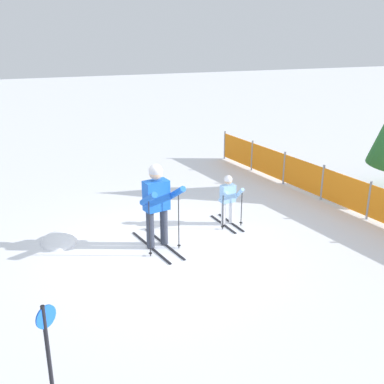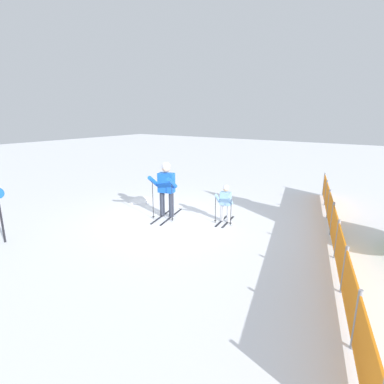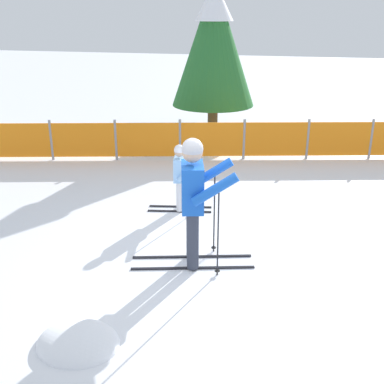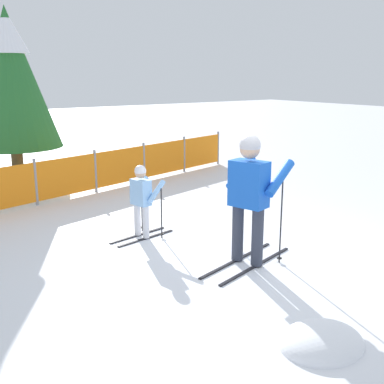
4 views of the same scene
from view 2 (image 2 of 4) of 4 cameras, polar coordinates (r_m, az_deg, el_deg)
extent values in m
plane|color=white|center=(9.44, -4.95, -5.15)|extent=(60.00, 60.00, 0.00)
cube|color=black|center=(9.61, -3.91, -4.71)|extent=(1.62, 0.47, 0.02)
cube|color=black|center=(9.73, -5.62, -4.49)|extent=(1.62, 0.47, 0.02)
cylinder|color=#333847|center=(9.48, -3.96, -2.41)|extent=(0.16, 0.16, 0.79)
cylinder|color=#333847|center=(9.61, -5.68, -2.22)|extent=(0.16, 0.16, 0.79)
cube|color=blue|center=(9.36, -4.91, 1.77)|extent=(0.40, 0.54, 0.61)
cylinder|color=blue|center=(8.99, -3.85, 1.76)|extent=(0.61, 0.27, 0.44)
cylinder|color=blue|center=(9.25, -7.33, 2.03)|extent=(0.61, 0.27, 0.44)
sphere|color=#D8AD8C|center=(9.27, -4.97, 4.56)|extent=(0.26, 0.26, 0.26)
sphere|color=silver|center=(9.27, -4.98, 4.84)|extent=(0.28, 0.28, 0.28)
cylinder|color=black|center=(9.08, -3.80, -1.87)|extent=(0.02, 0.02, 1.22)
cylinder|color=black|center=(9.26, -3.74, -5.14)|extent=(0.07, 0.07, 0.01)
cylinder|color=black|center=(9.35, -7.45, -1.48)|extent=(0.02, 0.02, 1.22)
cylinder|color=black|center=(9.52, -7.35, -4.67)|extent=(0.07, 0.07, 0.01)
cube|color=black|center=(9.21, 6.90, -5.66)|extent=(1.08, 0.23, 0.02)
cube|color=black|center=(9.27, 5.69, -5.49)|extent=(1.08, 0.23, 0.02)
cylinder|color=silver|center=(9.12, 6.95, -4.08)|extent=(0.10, 0.10, 0.52)
cylinder|color=silver|center=(9.18, 5.73, -3.92)|extent=(0.10, 0.10, 0.52)
cube|color=#8CBFF2|center=(9.01, 6.42, -1.24)|extent=(0.23, 0.35, 0.40)
cylinder|color=#8CBFF2|center=(8.82, 7.35, -1.52)|extent=(0.36, 0.14, 0.34)
cylinder|color=#8CBFF2|center=(8.94, 4.90, -1.23)|extent=(0.36, 0.14, 0.34)
sphere|color=#D8AD8C|center=(8.94, 6.47, 0.63)|extent=(0.17, 0.17, 0.17)
sphere|color=white|center=(8.93, 6.48, 0.82)|extent=(0.18, 0.18, 0.18)
cylinder|color=black|center=(8.85, 7.41, -3.83)|extent=(0.02, 0.02, 0.80)
cylinder|color=black|center=(8.97, 7.33, -5.90)|extent=(0.07, 0.07, 0.01)
cylinder|color=black|center=(9.00, 4.49, -3.44)|extent=(0.02, 0.02, 0.80)
cylinder|color=black|center=(9.11, 4.44, -5.48)|extent=(0.07, 0.07, 0.01)
cylinder|color=gray|center=(13.12, 23.84, 1.38)|extent=(0.06, 0.06, 0.93)
cylinder|color=gray|center=(11.70, 24.17, -0.14)|extent=(0.06, 0.06, 0.93)
cylinder|color=gray|center=(10.30, 24.59, -2.07)|extent=(0.06, 0.06, 0.93)
cylinder|color=gray|center=(8.91, 25.14, -4.61)|extent=(0.06, 0.06, 0.93)
cylinder|color=gray|center=(7.54, 25.91, -8.08)|extent=(0.06, 0.06, 0.93)
cylinder|color=gray|center=(6.22, 27.03, -13.05)|extent=(0.06, 0.06, 0.93)
cylinder|color=gray|center=(4.97, 28.82, -20.59)|extent=(0.06, 0.06, 0.93)
cube|color=orange|center=(12.41, 23.99, 0.66)|extent=(1.42, 0.38, 0.78)
cube|color=orange|center=(11.00, 24.37, -1.04)|extent=(1.42, 0.38, 0.78)
cube|color=orange|center=(9.60, 24.85, -3.25)|extent=(1.42, 0.38, 0.78)
cube|color=orange|center=(8.22, 25.49, -6.20)|extent=(1.42, 0.38, 0.78)
cube|color=orange|center=(6.87, 26.41, -10.33)|extent=(1.42, 0.38, 0.78)
cube|color=orange|center=(5.58, 27.80, -16.40)|extent=(1.42, 0.38, 0.78)
cube|color=orange|center=(4.39, 30.20, -25.90)|extent=(1.42, 0.38, 0.78)
cylinder|color=black|center=(8.92, -32.63, -3.72)|extent=(0.05, 0.05, 1.46)
ellipsoid|color=white|center=(11.45, -9.83, -1.75)|extent=(0.88, 0.75, 0.35)
camera|label=1|loc=(8.00, -70.56, 14.49)|focal=45.00mm
camera|label=3|loc=(12.82, -29.74, 13.19)|focal=45.00mm
camera|label=4|loc=(15.29, -8.44, 11.96)|focal=45.00mm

